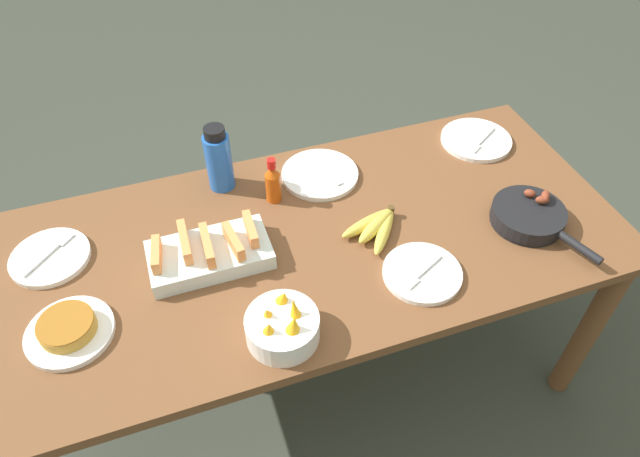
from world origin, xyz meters
TOP-DOWN VIEW (x-y plane):
  - ground_plane at (0.00, 0.00)m, footprint 14.00×14.00m
  - dining_table at (0.00, 0.00)m, footprint 1.76×0.82m
  - banana_bunch at (0.16, -0.03)m, footprint 0.20×0.18m
  - melon_tray at (-0.32, 0.01)m, footprint 0.33×0.18m
  - skillet at (0.60, -0.15)m, footprint 0.21×0.34m
  - frittata_plate_center at (-0.69, -0.12)m, footprint 0.22×0.22m
  - empty_plate_near_front at (0.21, -0.23)m, footprint 0.22×0.22m
  - empty_plate_far_left at (0.09, 0.25)m, footprint 0.25×0.25m
  - empty_plate_far_right at (-0.74, 0.16)m, footprint 0.22×0.22m
  - empty_plate_mid_edge at (0.65, 0.25)m, footprint 0.24×0.24m
  - fruit_bowl_mango at (-0.20, -0.29)m, footprint 0.18×0.18m
  - water_bottle at (-0.22, 0.31)m, footprint 0.08×0.08m
  - hot_sauce_bottle at (-0.08, 0.20)m, footprint 0.05×0.05m

SIDE VIEW (x-z plane):
  - ground_plane at x=0.00m, z-range 0.00..0.00m
  - dining_table at x=0.00m, z-range 0.27..1.01m
  - empty_plate_far_left at x=0.09m, z-range 0.73..0.76m
  - empty_plate_mid_edge at x=0.65m, z-range 0.73..0.76m
  - empty_plate_near_front at x=0.21m, z-range 0.73..0.76m
  - empty_plate_far_right at x=-0.74m, z-range 0.73..0.76m
  - banana_bunch at x=0.16m, z-range 0.74..0.78m
  - frittata_plate_center at x=-0.69m, z-range 0.73..0.78m
  - skillet at x=0.60m, z-range 0.72..0.81m
  - melon_tray at x=-0.32m, z-range 0.72..0.82m
  - fruit_bowl_mango at x=-0.20m, z-range 0.72..0.84m
  - hot_sauce_bottle at x=-0.08m, z-range 0.73..0.88m
  - water_bottle at x=-0.22m, z-range 0.73..0.95m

